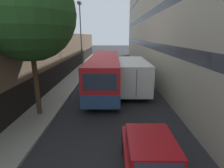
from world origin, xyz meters
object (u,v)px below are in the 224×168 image
object	(u,v)px
bus	(105,71)
car_hatchback	(151,159)
street_lamp	(81,27)
street_tree_left	(28,14)
box_truck	(131,72)

from	to	relation	value
bus	car_hatchback	bearing A→B (deg)	-79.12
street_lamp	street_tree_left	bearing A→B (deg)	-93.91
car_hatchback	box_truck	world-z (taller)	box_truck
box_truck	street_lamp	xyz separation A→B (m)	(-5.35, 4.85, 4.16)
car_hatchback	bus	world-z (taller)	bus
street_lamp	street_tree_left	distance (m)	11.05
street_lamp	street_tree_left	world-z (taller)	street_tree_left
box_truck	bus	bearing A→B (deg)	-175.09
bus	box_truck	xyz separation A→B (m)	(2.40, 0.21, -0.08)
box_truck	street_lamp	world-z (taller)	street_lamp
box_truck	street_tree_left	size ratio (longest dim) A/B	1.08
box_truck	street_tree_left	xyz separation A→B (m)	(-6.11, -6.18, 4.37)
car_hatchback	bus	bearing A→B (deg)	100.88
car_hatchback	street_tree_left	world-z (taller)	street_tree_left
car_hatchback	street_lamp	world-z (taller)	street_lamp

